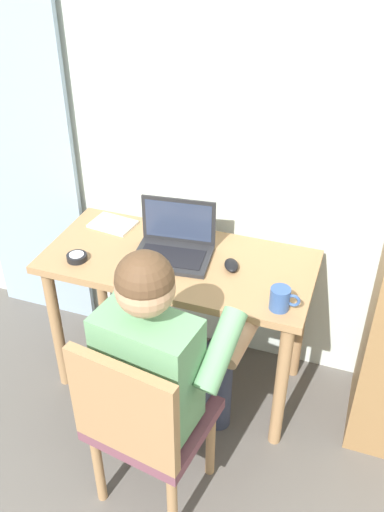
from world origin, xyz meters
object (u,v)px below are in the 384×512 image
(computer_mouse, at_px, (231,265))
(coffee_mug, at_px, (281,299))
(chair, at_px, (143,421))
(person_seated, at_px, (166,355))
(desk_clock, at_px, (77,257))
(notebook_pad, at_px, (113,224))
(laptop, at_px, (174,244))
(desk, at_px, (179,280))

(computer_mouse, height_order, coffee_mug, coffee_mug)
(chair, distance_m, person_seated, 0.26)
(person_seated, relative_size, desk_clock, 13.16)
(computer_mouse, relative_size, notebook_pad, 0.48)
(person_seated, xyz_separation_m, laptop, (-0.17, 0.53, 0.13))
(chair, distance_m, notebook_pad, 1.03)
(notebook_pad, bearing_deg, person_seated, -44.15)
(desk, height_order, desk_clock, desk_clock)
(laptop, bearing_deg, desk_clock, -153.94)
(coffee_mug, bearing_deg, notebook_pad, 158.43)
(chair, relative_size, notebook_pad, 4.12)
(desk, distance_m, notebook_pad, 0.46)
(chair, xyz_separation_m, notebook_pad, (-0.52, 0.85, 0.27))
(chair, bearing_deg, desk, 99.46)
(laptop, xyz_separation_m, desk_clock, (-0.39, -0.19, -0.04))
(computer_mouse, bearing_deg, laptop, 151.49)
(desk, relative_size, person_seated, 1.02)
(desk_clock, bearing_deg, notebook_pad, 87.43)
(desk_clock, height_order, coffee_mug, coffee_mug)
(laptop, distance_m, notebook_pad, 0.40)
(desk, height_order, laptop, laptop)
(person_seated, relative_size, laptop, 3.24)
(person_seated, distance_m, desk_clock, 0.66)
(coffee_mug, bearing_deg, desk, 158.89)
(chair, bearing_deg, computer_mouse, 79.40)
(desk, bearing_deg, notebook_pad, 157.86)
(desk_clock, bearing_deg, coffee_mug, -2.00)
(computer_mouse, xyz_separation_m, notebook_pad, (-0.65, 0.16, -0.01))
(notebook_pad, xyz_separation_m, coffee_mug, (0.90, -0.36, 0.04))
(chair, distance_m, desk_clock, 0.80)
(computer_mouse, bearing_deg, person_seated, -125.19)
(desk, bearing_deg, chair, -80.54)
(desk, distance_m, coffee_mug, 0.56)
(desk, relative_size, laptop, 3.31)
(person_seated, bearing_deg, coffee_mug, 40.80)
(desk_clock, bearing_deg, desk, 20.88)
(computer_mouse, distance_m, coffee_mug, 0.33)
(desk, xyz_separation_m, notebook_pad, (-0.41, 0.17, 0.12))
(computer_mouse, xyz_separation_m, desk_clock, (-0.66, -0.17, -0.00))
(laptop, distance_m, computer_mouse, 0.28)
(desk_clock, xyz_separation_m, notebook_pad, (0.01, 0.33, -0.01))
(person_seated, height_order, notebook_pad, person_seated)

